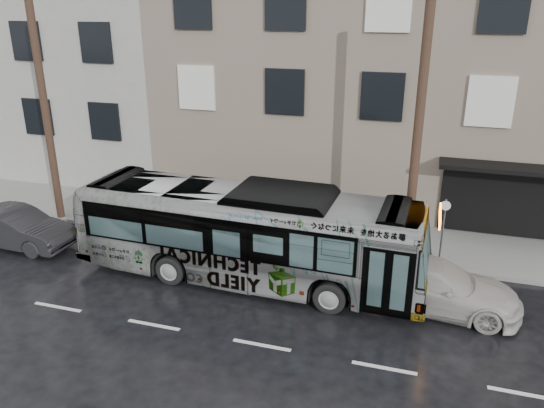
{
  "coord_description": "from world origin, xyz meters",
  "views": [
    {
      "loc": [
        6.92,
        -13.68,
        8.48
      ],
      "look_at": [
        1.95,
        2.5,
        2.05
      ],
      "focal_mm": 35.0,
      "sensor_mm": 36.0,
      "label": 1
    }
  ],
  "objects": [
    {
      "name": "utility_pole_rear",
      "position": [
        -7.5,
        3.3,
        4.65
      ],
      "size": [
        0.3,
        0.3,
        9.0
      ],
      "primitive_type": "cylinder",
      "color": "#412B20",
      "rests_on": "sidewalk"
    },
    {
      "name": "building_taupe",
      "position": [
        5.0,
        12.7,
        5.5
      ],
      "size": [
        20.0,
        12.0,
        11.0
      ],
      "primitive_type": "cube",
      "color": "#78685C",
      "rests_on": "ground"
    },
    {
      "name": "white_sedan",
      "position": [
        7.37,
        0.8,
        0.74
      ],
      "size": [
        5.19,
        2.38,
        1.47
      ],
      "primitive_type": "imported",
      "rotation": [
        0.0,
        0.0,
        1.51
      ],
      "color": "#B8B4AF",
      "rests_on": "ground"
    },
    {
      "name": "utility_pole_front",
      "position": [
        6.5,
        3.3,
        4.65
      ],
      "size": [
        0.3,
        0.3,
        9.0
      ],
      "primitive_type": "cylinder",
      "color": "#412B20",
      "rests_on": "sidewalk"
    },
    {
      "name": "dark_sedan",
      "position": [
        -7.38,
        0.69,
        0.72
      ],
      "size": [
        4.43,
        1.67,
        1.44
      ],
      "primitive_type": "imported",
      "rotation": [
        0.0,
        0.0,
        1.54
      ],
      "color": "black",
      "rests_on": "ground"
    },
    {
      "name": "sign_post",
      "position": [
        7.6,
        3.3,
        1.35
      ],
      "size": [
        0.06,
        0.06,
        2.4
      ],
      "primitive_type": "cylinder",
      "color": "slate",
      "rests_on": "sidewalk"
    },
    {
      "name": "ground",
      "position": [
        0.0,
        0.0,
        0.0
      ],
      "size": [
        120.0,
        120.0,
        0.0
      ],
      "primitive_type": "plane",
      "color": "black",
      "rests_on": "ground"
    },
    {
      "name": "building_grey",
      "position": [
        -18.0,
        14.2,
        8.0
      ],
      "size": [
        26.0,
        15.0,
        16.0
      ],
      "primitive_type": "cube",
      "color": "#A3A09A",
      "rests_on": "ground"
    },
    {
      "name": "sidewalk",
      "position": [
        0.0,
        4.9,
        0.07
      ],
      "size": [
        90.0,
        3.6,
        0.15
      ],
      "primitive_type": "cube",
      "color": "gray",
      "rests_on": "ground"
    },
    {
      "name": "bus",
      "position": [
        1.63,
        0.87,
        1.59
      ],
      "size": [
        11.47,
        3.05,
        3.17
      ],
      "primitive_type": "imported",
      "rotation": [
        0.0,
        0.0,
        1.54
      ],
      "color": "#B2B2B2",
      "rests_on": "ground"
    }
  ]
}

